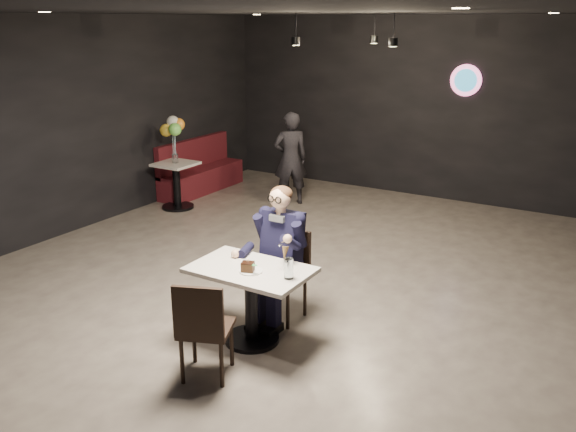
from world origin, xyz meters
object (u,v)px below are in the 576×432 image
Objects in this scene: chair_near at (206,326)px; booth_bench at (201,166)px; sundae_glass at (289,269)px; balloon_vase at (175,158)px; side_table at (177,186)px; passerby at (290,158)px; seated_man at (282,252)px; main_table at (251,305)px; chair_far at (282,276)px.

booth_bench is (-3.77, 4.61, 0.00)m from chair_near.
balloon_vase is at bearing 142.72° from sundae_glass.
booth_bench is 1.10m from balloon_vase.
passerby is at bearing 39.30° from side_table.
side_table is at bearing -3.18° from passerby.
passerby is at bearing 119.74° from seated_man.
chair_near is 0.60× the size of passerby.
seated_man reaches higher than chair_near.
booth_bench reaches higher than side_table.
chair_near reaches higher than side_table.
chair_near is at bearing -46.14° from side_table.
sundae_glass reaches higher than side_table.
side_table is (-3.47, 2.39, -0.35)m from seated_man.
chair_near is at bearing -90.00° from main_table.
seated_man is (0.00, 0.00, 0.26)m from chair_far.
seated_man is 0.72m from sundae_glass.
balloon_vase is at bearing -3.18° from passerby.
side_table is at bearing 145.42° from chair_far.
chair_near is 4.93× the size of sundae_glass.
main_table is 4.55m from side_table.
seated_man is 0.78× the size of booth_bench.
main_table is 4.60m from passerby.
chair_far is at bearing -34.58° from balloon_vase.
sundae_glass is (0.42, -0.57, 0.38)m from chair_far.
chair_near is 6.58× the size of balloon_vase.
main_table is 0.76× the size of seated_man.
seated_man is 10.29× the size of balloon_vase.
balloon_vase is at bearing -73.30° from booth_bench.
passerby reaches higher than main_table.
seated_man is 5.07m from booth_bench.
sundae_glass is at bearing -37.28° from balloon_vase.
seated_man is at bearing 90.00° from main_table.
sundae_glass is (0.42, -0.57, 0.12)m from seated_man.
side_table is at bearing -90.00° from balloon_vase.
sundae_glass is 5.78m from booth_bench.
passerby is at bearing 5.68° from booth_bench.
booth_bench reaches higher than main_table.
main_table is at bearing -90.00° from chair_far.
main_table is 7.86× the size of balloon_vase.
seated_man is at bearing -41.98° from booth_bench.
passerby is (-2.03, 3.56, 0.30)m from chair_far.
chair_near is at bearing -123.07° from sundae_glass.
balloon_vase is at bearing 90.00° from side_table.
main_table is 1.20× the size of chair_far.
side_table is at bearing 142.72° from sundae_glass.
chair_far is 0.50× the size of booth_bench.
passerby reaches higher than booth_bench.
sundae_glass is at bearing -2.77° from main_table.
seated_man reaches higher than chair_far.
chair_far and chair_near have the same top height.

